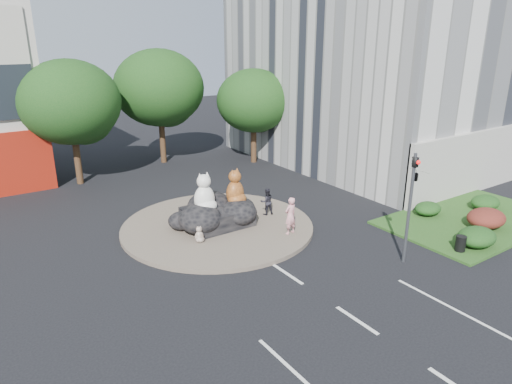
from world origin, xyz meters
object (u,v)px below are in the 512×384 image
at_px(pedestrian_dark, 267,201).
at_px(kitten_calico, 199,234).
at_px(cat_white, 204,192).
at_px(cat_tabby, 235,187).
at_px(litter_bin, 461,244).
at_px(pedestrian_pink, 290,216).
at_px(kitten_white, 250,217).

bearing_deg(pedestrian_dark, kitten_calico, 26.46).
bearing_deg(cat_white, cat_tabby, 0.51).
bearing_deg(litter_bin, kitten_calico, 142.04).
xyz_separation_m(cat_tabby, pedestrian_dark, (1.87, -0.27, -1.13)).
relative_size(cat_tabby, pedestrian_pink, 1.03).
xyz_separation_m(cat_tabby, pedestrian_pink, (1.33, -3.05, -0.93)).
height_order(cat_tabby, kitten_white, cat_tabby).
distance_m(kitten_white, pedestrian_dark, 1.77).
distance_m(cat_white, pedestrian_dark, 3.91).
bearing_deg(kitten_calico, cat_tabby, 42.50).
height_order(cat_white, pedestrian_dark, cat_white).
bearing_deg(pedestrian_dark, cat_white, 10.04).
xyz_separation_m(kitten_white, pedestrian_pink, (1.05, -2.06, 0.50)).
height_order(kitten_white, litter_bin, kitten_white).
relative_size(cat_tabby, pedestrian_dark, 1.30).
relative_size(pedestrian_pink, litter_bin, 2.61).
bearing_deg(pedestrian_dark, kitten_white, 37.63).
height_order(cat_white, kitten_calico, cat_white).
height_order(cat_white, kitten_white, cat_white).
bearing_deg(kitten_white, kitten_calico, 140.76).
xyz_separation_m(pedestrian_pink, pedestrian_dark, (0.54, 2.78, -0.20)).
bearing_deg(litter_bin, cat_tabby, 127.25).
relative_size(cat_white, cat_tabby, 1.06).
bearing_deg(kitten_white, litter_bin, -96.81).
bearing_deg(kitten_white, pedestrian_pink, -109.17).
bearing_deg(kitten_calico, pedestrian_pink, -4.66).
height_order(cat_white, cat_tabby, cat_white).
distance_m(cat_tabby, pedestrian_dark, 2.20).
xyz_separation_m(kitten_calico, pedestrian_pink, (4.21, -1.68, 0.54)).
bearing_deg(pedestrian_pink, cat_white, -51.08).
bearing_deg(cat_white, pedestrian_pink, -44.40).
distance_m(kitten_calico, litter_bin, 12.24).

